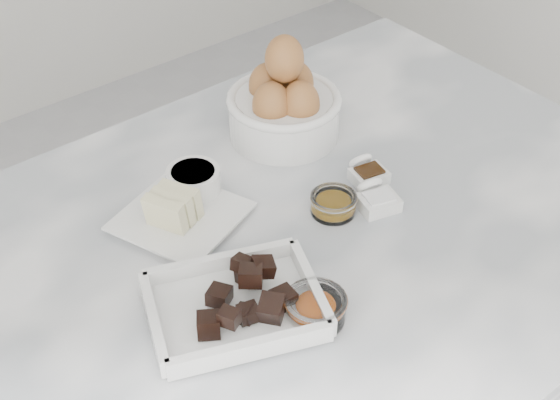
# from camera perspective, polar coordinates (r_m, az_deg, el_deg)

# --- Properties ---
(marble_slab) EXTENTS (1.20, 0.80, 0.04)m
(marble_slab) POSITION_cam_1_polar(r_m,az_deg,el_deg) (1.12, 0.16, -3.55)
(marble_slab) COLOR white
(marble_slab) RESTS_ON cabinet
(chocolate_dish) EXTENTS (0.26, 0.23, 0.06)m
(chocolate_dish) POSITION_cam_1_polar(r_m,az_deg,el_deg) (0.98, -3.34, -7.48)
(chocolate_dish) COLOR white
(chocolate_dish) RESTS_ON marble_slab
(butter_plate) EXTENTS (0.21, 0.21, 0.06)m
(butter_plate) POSITION_cam_1_polar(r_m,az_deg,el_deg) (1.12, -7.42, -0.86)
(butter_plate) COLOR white
(butter_plate) RESTS_ON marble_slab
(sugar_ramekin) EXTENTS (0.08, 0.08, 0.05)m
(sugar_ramekin) POSITION_cam_1_polar(r_m,az_deg,el_deg) (1.16, -6.33, 1.28)
(sugar_ramekin) COLOR white
(sugar_ramekin) RESTS_ON marble_slab
(egg_bowl) EXTENTS (0.19, 0.19, 0.18)m
(egg_bowl) POSITION_cam_1_polar(r_m,az_deg,el_deg) (1.27, 0.29, 7.00)
(egg_bowl) COLOR white
(egg_bowl) RESTS_ON marble_slab
(honey_bowl) EXTENTS (0.07, 0.07, 0.03)m
(honey_bowl) POSITION_cam_1_polar(r_m,az_deg,el_deg) (1.14, 3.92, -0.26)
(honey_bowl) COLOR white
(honey_bowl) RESTS_ON marble_slab
(zest_bowl) EXTENTS (0.08, 0.08, 0.04)m
(zest_bowl) POSITION_cam_1_polar(r_m,az_deg,el_deg) (0.98, 2.63, -7.84)
(zest_bowl) COLOR white
(zest_bowl) RESTS_ON marble_slab
(vanilla_spoon) EXTENTS (0.06, 0.07, 0.04)m
(vanilla_spoon) POSITION_cam_1_polar(r_m,az_deg,el_deg) (1.21, 6.37, 2.06)
(vanilla_spoon) COLOR white
(vanilla_spoon) RESTS_ON marble_slab
(salt_spoon) EXTENTS (0.07, 0.08, 0.04)m
(salt_spoon) POSITION_cam_1_polar(r_m,az_deg,el_deg) (1.16, 7.05, 0.16)
(salt_spoon) COLOR white
(salt_spoon) RESTS_ON marble_slab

